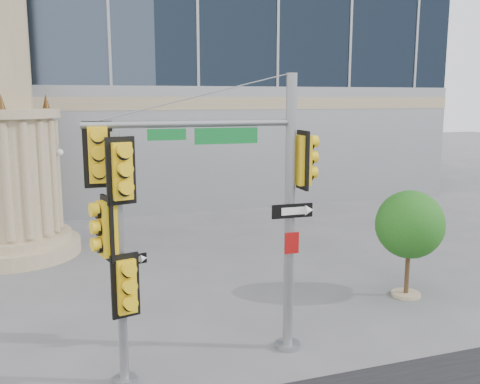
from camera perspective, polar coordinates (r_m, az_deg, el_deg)
name	(u,v)px	position (r m, az deg, el deg)	size (l,w,h in m)	color
ground	(270,337)	(12.85, 3.17, -15.17)	(120.00, 120.00, 0.00)	#545456
monument	(4,96)	(19.83, -23.83, 9.34)	(4.40, 4.40, 16.60)	tan
main_signal_pole	(241,186)	(10.89, 0.15, 0.66)	(4.63, 0.56, 5.96)	slate
secondary_signal_pole	(119,242)	(10.07, -12.81, -5.24)	(0.90, 0.65, 4.87)	slate
street_tree	(410,227)	(15.41, 17.72, -3.60)	(1.91, 1.87, 2.98)	tan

